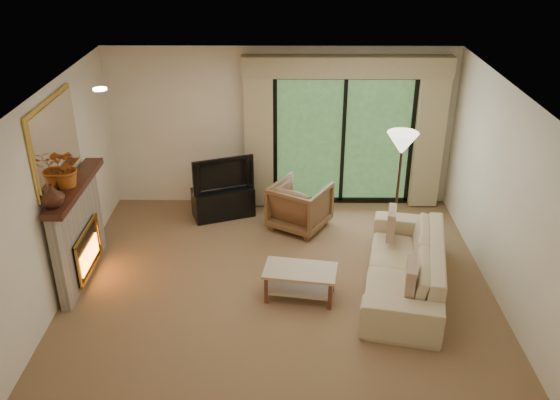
{
  "coord_description": "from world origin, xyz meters",
  "views": [
    {
      "loc": [
        0.05,
        -6.5,
        4.48
      ],
      "look_at": [
        0.0,
        0.3,
        1.1
      ],
      "focal_mm": 38.0,
      "sensor_mm": 36.0,
      "label": 1
    }
  ],
  "objects_px": {
    "armchair": "(300,206)",
    "coffee_table": "(300,283)",
    "sofa": "(405,265)",
    "media_console": "(223,202)"
  },
  "relations": [
    {
      "from": "armchair",
      "to": "media_console",
      "type": "bearing_deg",
      "value": 13.61
    },
    {
      "from": "coffee_table",
      "to": "armchair",
      "type": "bearing_deg",
      "value": 97.94
    },
    {
      "from": "armchair",
      "to": "sofa",
      "type": "bearing_deg",
      "value": 158.96
    },
    {
      "from": "media_console",
      "to": "sofa",
      "type": "height_order",
      "value": "sofa"
    },
    {
      "from": "armchair",
      "to": "sofa",
      "type": "relative_size",
      "value": 0.34
    },
    {
      "from": "armchair",
      "to": "coffee_table",
      "type": "distance_m",
      "value": 1.85
    },
    {
      "from": "armchair",
      "to": "coffee_table",
      "type": "height_order",
      "value": "armchair"
    },
    {
      "from": "sofa",
      "to": "coffee_table",
      "type": "height_order",
      "value": "sofa"
    },
    {
      "from": "media_console",
      "to": "coffee_table",
      "type": "xyz_separation_m",
      "value": [
        1.18,
        -2.21,
        -0.03
      ]
    },
    {
      "from": "sofa",
      "to": "coffee_table",
      "type": "xyz_separation_m",
      "value": [
        -1.35,
        -0.2,
        -0.15
      ]
    }
  ]
}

